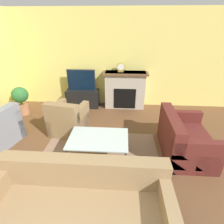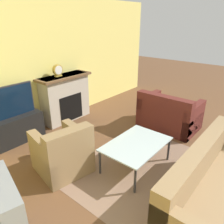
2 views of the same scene
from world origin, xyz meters
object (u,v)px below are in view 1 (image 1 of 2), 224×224
at_px(armchair_accent, 68,121).
at_px(potted_plant, 21,98).
at_px(mantel_clock, 121,67).
at_px(couch_loveseat, 184,140).
at_px(tv, 81,80).
at_px(coffee_table, 98,140).
at_px(couch_sectional, 79,213).

height_order(armchair_accent, potted_plant, armchair_accent).
height_order(potted_plant, mantel_clock, mantel_clock).
bearing_deg(potted_plant, couch_loveseat, -19.50).
relative_size(couch_loveseat, mantel_clock, 4.61).
xyz_separation_m(tv, coffee_table, (0.79, -2.24, -0.44)).
distance_m(couch_sectional, coffee_table, 1.32).
bearing_deg(couch_sectional, couch_loveseat, 42.92).
height_order(armchair_accent, coffee_table, armchair_accent).
distance_m(couch_sectional, mantel_clock, 3.77).
relative_size(couch_loveseat, potted_plant, 1.53).
distance_m(armchair_accent, mantel_clock, 2.10).
relative_size(couch_sectional, couch_loveseat, 1.79).
relative_size(couch_sectional, armchair_accent, 2.43).
bearing_deg(couch_loveseat, mantel_clock, 31.51).
bearing_deg(mantel_clock, potted_plant, -166.00).
xyz_separation_m(couch_sectional, couch_loveseat, (1.67, 1.55, 0.01)).
xyz_separation_m(coffee_table, mantel_clock, (0.34, 2.32, 0.81)).
bearing_deg(tv, couch_loveseat, -39.85).
distance_m(tv, potted_plant, 1.72).
bearing_deg(potted_plant, tv, 20.85).
xyz_separation_m(coffee_table, potted_plant, (-2.36, 1.64, 0.07)).
bearing_deg(tv, potted_plant, -159.15).
bearing_deg(tv, couch_sectional, -78.25).
relative_size(couch_loveseat, armchair_accent, 1.36).
xyz_separation_m(armchair_accent, mantel_clock, (1.16, 1.50, 0.91)).
bearing_deg(potted_plant, coffee_table, -34.77).
distance_m(coffee_table, potted_plant, 2.88).
distance_m(tv, couch_sectional, 3.68).
distance_m(tv, armchair_accent, 1.52).
bearing_deg(mantel_clock, coffee_table, -98.35).
bearing_deg(mantel_clock, tv, -176.22).
xyz_separation_m(couch_sectional, armchair_accent, (-0.77, 2.14, 0.02)).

